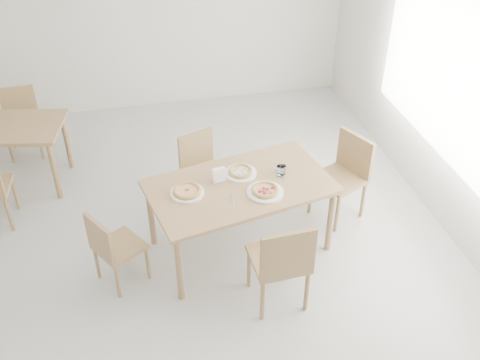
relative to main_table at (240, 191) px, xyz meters
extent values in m
plane|color=#B7B7B2|center=(-0.89, -0.34, -0.68)|extent=(7.00, 7.00, 0.00)
plane|color=silver|center=(-0.89, 3.16, 0.72)|extent=(6.00, 0.00, 6.00)
cube|color=white|center=(2.09, -0.04, 0.82)|extent=(1.60, 0.02, 3.20)
cube|color=#A37E53|center=(0.00, 0.00, 0.05)|extent=(1.82, 1.28, 0.04)
cylinder|color=#A37E53|center=(-0.66, -0.56, -0.32)|extent=(0.06, 0.06, 0.71)
cylinder|color=#A37E53|center=(0.83, -0.23, -0.32)|extent=(0.06, 0.06, 0.71)
cylinder|color=#A37E53|center=(-0.83, 0.23, -0.32)|extent=(0.06, 0.06, 0.71)
cylinder|color=#A37E53|center=(0.66, 0.56, -0.32)|extent=(0.06, 0.06, 0.71)
cube|color=#A48052|center=(0.17, -0.73, -0.21)|extent=(0.48, 0.48, 0.04)
cube|color=#A48052|center=(0.18, -0.94, 0.03)|extent=(0.46, 0.07, 0.44)
cylinder|color=#A48052|center=(0.36, -0.52, -0.45)|extent=(0.04, 0.04, 0.45)
cylinder|color=#A48052|center=(-0.04, -0.55, -0.45)|extent=(0.04, 0.04, 0.45)
cylinder|color=#A48052|center=(0.38, -0.92, -0.45)|extent=(0.04, 0.04, 0.45)
cylinder|color=#A48052|center=(-0.01, -0.94, -0.45)|extent=(0.04, 0.04, 0.45)
cube|color=#A48052|center=(-0.21, 0.74, -0.27)|extent=(0.51, 0.51, 0.04)
cube|color=#A48052|center=(-0.28, 0.91, -0.06)|extent=(0.39, 0.18, 0.38)
cylinder|color=#A48052|center=(-0.31, 0.52, -0.48)|extent=(0.03, 0.03, 0.39)
cylinder|color=#A48052|center=(0.01, 0.64, -0.48)|extent=(0.03, 0.03, 0.39)
cylinder|color=#A48052|center=(-0.43, 0.84, -0.48)|extent=(0.03, 0.03, 0.39)
cylinder|color=#A48052|center=(-0.11, 0.96, -0.48)|extent=(0.03, 0.03, 0.39)
cube|color=#A48052|center=(-1.14, -0.20, -0.29)|extent=(0.53, 0.53, 0.04)
cube|color=#A48052|center=(-1.29, -0.29, -0.09)|extent=(0.23, 0.34, 0.36)
cylinder|color=#A48052|center=(-0.92, -0.25, -0.49)|extent=(0.03, 0.03, 0.37)
cylinder|color=#A48052|center=(-1.09, 0.03, -0.49)|extent=(0.03, 0.03, 0.37)
cylinder|color=#A48052|center=(-1.19, -0.42, -0.49)|extent=(0.03, 0.03, 0.37)
cylinder|color=#A48052|center=(-1.37, -0.15, -0.49)|extent=(0.03, 0.03, 0.37)
cube|color=#A48052|center=(1.09, 0.27, -0.22)|extent=(0.59, 0.59, 0.04)
cube|color=#A48052|center=(1.27, 0.35, 0.01)|extent=(0.23, 0.42, 0.42)
cylinder|color=#A48052|center=(0.84, 0.36, -0.46)|extent=(0.04, 0.04, 0.44)
cylinder|color=#A48052|center=(1.00, 0.01, -0.46)|extent=(0.04, 0.04, 0.44)
cylinder|color=#A48052|center=(1.18, 0.52, -0.46)|extent=(0.04, 0.04, 0.44)
cylinder|color=#A48052|center=(1.35, 0.18, -0.46)|extent=(0.04, 0.04, 0.44)
cylinder|color=white|center=(-0.49, -0.03, 0.08)|extent=(0.31, 0.31, 0.02)
cylinder|color=white|center=(0.04, 0.17, 0.08)|extent=(0.30, 0.30, 0.02)
cylinder|color=white|center=(0.19, -0.17, 0.08)|extent=(0.33, 0.33, 0.02)
cylinder|color=#E3C06A|center=(-0.49, -0.03, 0.10)|extent=(0.28, 0.28, 0.01)
torus|color=#E3C06A|center=(-0.49, -0.03, 0.11)|extent=(0.28, 0.28, 0.03)
cylinder|color=#BE5121|center=(-0.49, -0.03, 0.11)|extent=(0.21, 0.21, 0.01)
ellipsoid|color=#215814|center=(-0.49, -0.03, 0.11)|extent=(0.05, 0.04, 0.01)
cylinder|color=#E3C06A|center=(0.04, 0.17, 0.10)|extent=(0.25, 0.25, 0.01)
torus|color=#E3C06A|center=(0.04, 0.17, 0.11)|extent=(0.25, 0.25, 0.03)
cylinder|color=beige|center=(0.04, 0.17, 0.11)|extent=(0.19, 0.19, 0.01)
cylinder|color=#E3C06A|center=(0.19, -0.17, 0.10)|extent=(0.32, 0.32, 0.01)
torus|color=#E3C06A|center=(0.19, -0.17, 0.11)|extent=(0.32, 0.32, 0.03)
cylinder|color=#BE5121|center=(0.19, -0.17, 0.11)|extent=(0.24, 0.24, 0.01)
cylinder|color=white|center=(0.40, 0.07, 0.12)|extent=(0.08, 0.08, 0.10)
cylinder|color=white|center=(0.43, 0.09, 0.11)|extent=(0.06, 0.06, 0.08)
cube|color=silver|center=(-0.18, 0.09, 0.08)|extent=(0.14, 0.09, 0.01)
cube|color=white|center=(-0.18, 0.09, 0.15)|extent=(0.13, 0.07, 0.13)
cube|color=silver|center=(0.40, 0.08, 0.08)|extent=(0.06, 0.18, 0.01)
cube|color=silver|center=(-0.12, -0.19, 0.08)|extent=(0.03, 0.16, 0.01)
cube|color=#A48052|center=(-2.27, 1.59, 0.05)|extent=(1.39, 0.96, 0.04)
cylinder|color=#A48052|center=(-1.77, 1.20, -0.32)|extent=(0.06, 0.06, 0.71)
cylinder|color=#A48052|center=(-1.66, 1.78, -0.32)|extent=(0.06, 0.06, 0.71)
cylinder|color=#A48052|center=(-2.20, 1.09, -0.47)|extent=(0.04, 0.04, 0.41)
cylinder|color=#A48052|center=(-2.22, 0.73, -0.47)|extent=(0.04, 0.04, 0.41)
cube|color=#A48052|center=(-2.18, 2.21, -0.27)|extent=(0.42, 0.42, 0.04)
cube|color=#A48052|center=(-2.19, 2.39, -0.06)|extent=(0.40, 0.06, 0.38)
cylinder|color=#A48052|center=(-2.35, 2.03, -0.48)|extent=(0.03, 0.03, 0.39)
cylinder|color=#A48052|center=(-2.00, 2.05, -0.48)|extent=(0.03, 0.03, 0.39)
cylinder|color=#A48052|center=(-2.37, 2.37, -0.48)|extent=(0.03, 0.03, 0.39)
cylinder|color=#A48052|center=(-2.02, 2.39, -0.48)|extent=(0.03, 0.03, 0.39)
camera|label=1|loc=(-0.89, -4.04, 3.12)|focal=42.00mm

